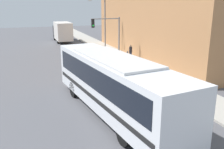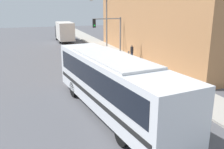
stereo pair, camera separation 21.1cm
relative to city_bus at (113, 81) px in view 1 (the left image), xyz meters
The scene contains 10 objects.
ground_plane 2.05m from the city_bus, 54.90° to the left, with size 120.00×120.00×0.00m, color #515156.
sidewalk 21.48m from the city_bus, 72.91° to the left, with size 2.94×70.00×0.14m.
building_facade 18.30m from the city_bus, 52.76° to the left, with size 6.00×25.40×12.64m.
city_bus is the anchor object (origin of this frame).
delivery_truck 29.94m from the city_bus, 86.54° to the left, with size 2.39×7.00×3.28m.
fire_hydrant 7.72m from the city_bus, 44.40° to the left, with size 0.25×0.33×0.74m.
traffic_light_pole 14.13m from the city_bus, 71.89° to the left, with size 3.28×0.35×4.66m.
parking_meter 11.89m from the city_bus, 62.79° to the left, with size 0.14×0.14×1.39m.
street_lamp 19.50m from the city_bus, 73.96° to the left, with size 2.36×0.28×6.71m.
pedestrian_near_corner 14.62m from the city_bus, 62.18° to the left, with size 0.34×0.34×1.58m.
Camera 1 is at (-4.94, -13.09, 6.18)m, focal length 40.00 mm.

